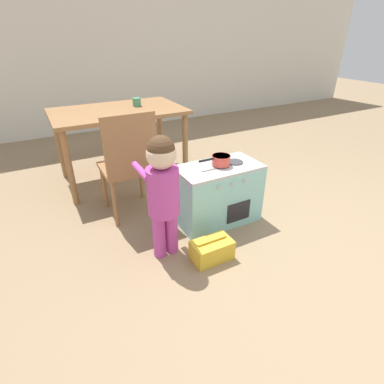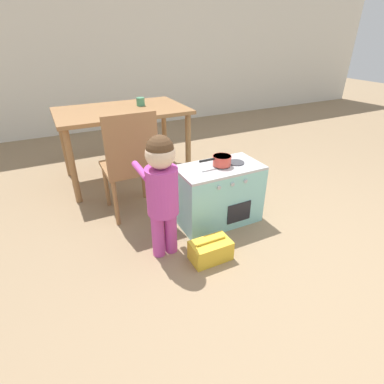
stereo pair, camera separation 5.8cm
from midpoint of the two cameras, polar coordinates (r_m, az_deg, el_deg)
ground_plane at (r=2.07m, az=22.79°, el=-16.98°), size 16.00×16.00×0.00m
wall_back at (r=5.00m, az=-14.78°, el=26.54°), size 10.00×0.06×2.60m
play_kitchen at (r=2.41m, az=4.25°, el=-0.36°), size 0.65×0.37×0.49m
toy_pot at (r=2.29m, az=4.78°, el=6.17°), size 0.26×0.14×0.07m
child_figure at (r=1.90m, az=-6.49°, el=1.33°), size 0.23×0.36×0.87m
toy_basket at (r=2.09m, az=3.00°, el=-10.99°), size 0.28×0.17×0.16m
dining_table at (r=3.11m, az=-14.32°, el=13.34°), size 1.24×0.77×0.73m
dining_chair_near at (r=2.43m, az=-12.66°, el=5.20°), size 0.40×0.40×0.89m
cup_on_table at (r=3.18m, az=-11.01°, el=16.47°), size 0.08×0.08×0.08m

